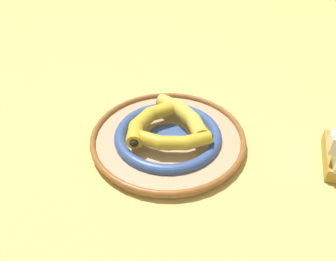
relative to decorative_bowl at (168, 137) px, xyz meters
name	(u,v)px	position (x,y,z in m)	size (l,w,h in m)	color
ground_plane	(154,133)	(0.04, -0.03, -0.01)	(2.80, 2.80, 0.00)	#E5CC6B
decorative_bowl	(168,137)	(0.00, 0.00, 0.00)	(0.38, 0.38, 0.03)	tan
banana_a	(147,121)	(0.05, -0.01, 0.04)	(0.11, 0.18, 0.04)	gold
banana_b	(171,141)	(-0.01, 0.05, 0.03)	(0.19, 0.07, 0.03)	gold
banana_c	(185,116)	(-0.04, -0.04, 0.04)	(0.14, 0.17, 0.04)	yellow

